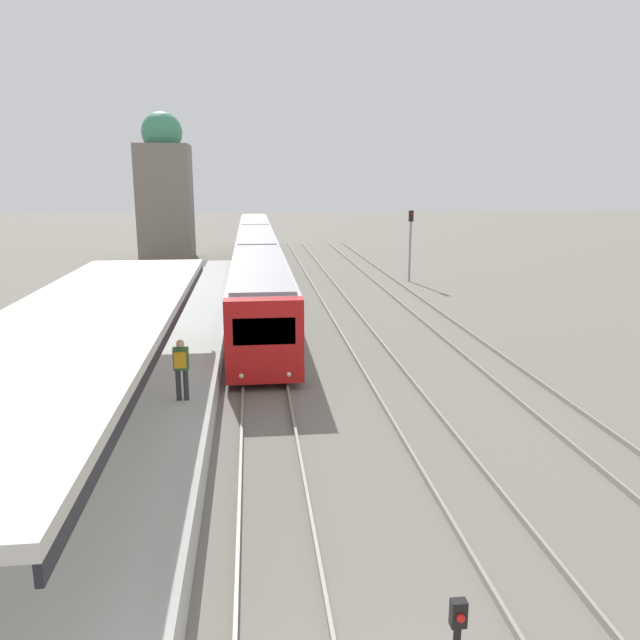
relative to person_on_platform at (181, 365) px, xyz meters
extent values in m
cube|color=beige|center=(-1.92, -1.75, 1.73)|extent=(4.00, 18.83, 0.20)
cube|color=black|center=(0.04, -1.75, 1.51)|extent=(0.08, 18.83, 0.24)
cylinder|color=#47474C|center=(-1.92, -1.75, 0.32)|extent=(0.16, 0.16, 2.61)
cylinder|color=#47474C|center=(-1.92, 5.78, 0.32)|extent=(0.16, 0.16, 2.61)
cylinder|color=#2D2D33|center=(-0.10, 0.04, -0.56)|extent=(0.14, 0.14, 0.85)
cylinder|color=#2D2D33|center=(0.10, 0.04, -0.56)|extent=(0.14, 0.14, 0.85)
cube|color=#2D6638|center=(0.00, 0.04, 0.16)|extent=(0.40, 0.22, 0.60)
sphere|color=tan|center=(0.00, 0.04, 0.57)|extent=(0.22, 0.22, 0.22)
cube|color=orange|center=(0.00, -0.16, 0.18)|extent=(0.30, 0.18, 0.40)
cube|color=red|center=(2.26, 3.24, -0.24)|extent=(2.52, 0.70, 2.71)
cube|color=black|center=(2.26, 2.91, 0.14)|extent=(1.96, 0.04, 0.87)
sphere|color=#EFEACC|center=(1.51, 2.90, -1.30)|extent=(0.16, 0.16, 0.16)
sphere|color=#EFEACC|center=(3.02, 2.90, -1.30)|extent=(0.16, 0.16, 0.16)
cube|color=silver|center=(2.26, 10.99, -0.24)|extent=(2.52, 14.79, 2.71)
cube|color=gray|center=(2.26, 10.99, 1.17)|extent=(2.21, 14.50, 0.12)
cube|color=black|center=(2.26, 10.99, 0.06)|extent=(2.54, 13.61, 0.70)
cylinder|color=black|center=(1.19, 6.18, -1.52)|extent=(0.12, 0.70, 0.70)
cylinder|color=black|center=(3.33, 6.18, -1.52)|extent=(0.12, 0.70, 0.70)
cylinder|color=black|center=(1.19, 15.79, -1.52)|extent=(0.12, 0.70, 0.70)
cylinder|color=black|center=(3.33, 15.79, -1.52)|extent=(0.12, 0.70, 0.70)
cube|color=silver|center=(2.26, 26.13, -0.24)|extent=(2.52, 14.79, 2.71)
cube|color=gray|center=(2.26, 26.13, 1.17)|extent=(2.21, 14.50, 0.12)
cube|color=black|center=(2.26, 26.13, 0.06)|extent=(2.54, 13.61, 0.70)
cylinder|color=black|center=(1.19, 21.32, -1.52)|extent=(0.12, 0.70, 0.70)
cylinder|color=black|center=(3.33, 21.32, -1.52)|extent=(0.12, 0.70, 0.70)
cylinder|color=black|center=(1.19, 30.94, -1.52)|extent=(0.12, 0.70, 0.70)
cylinder|color=black|center=(3.33, 30.94, -1.52)|extent=(0.12, 0.70, 0.70)
cube|color=silver|center=(2.26, 41.27, -0.24)|extent=(2.52, 14.79, 2.71)
cube|color=gray|center=(2.26, 41.27, 1.17)|extent=(2.21, 14.50, 0.12)
cube|color=black|center=(2.26, 41.27, 0.06)|extent=(2.54, 13.61, 0.70)
cylinder|color=black|center=(1.19, 36.46, -1.52)|extent=(0.12, 0.70, 0.70)
cylinder|color=black|center=(3.33, 36.46, -1.52)|extent=(0.12, 0.70, 0.70)
cylinder|color=black|center=(1.19, 46.08, -1.52)|extent=(0.12, 0.70, 0.70)
cylinder|color=black|center=(3.33, 46.08, -1.52)|extent=(0.12, 0.70, 0.70)
cube|color=black|center=(4.38, -9.60, -0.45)|extent=(0.20, 0.14, 0.36)
sphere|color=red|center=(4.38, -9.69, -0.45)|extent=(0.11, 0.11, 0.11)
cylinder|color=gray|center=(12.27, 23.81, 0.45)|extent=(0.14, 0.14, 4.63)
cube|color=black|center=(12.27, 23.81, 2.41)|extent=(0.28, 0.20, 0.70)
sphere|color=red|center=(12.27, 23.69, 2.55)|extent=(0.14, 0.14, 0.14)
cube|color=slate|center=(-5.11, 37.95, 2.82)|extent=(4.30, 4.30, 9.38)
sphere|color=#3D8966|center=(-5.11, 37.95, 8.42)|extent=(3.31, 3.31, 3.31)
camera|label=1|loc=(1.92, -16.10, 4.84)|focal=35.00mm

